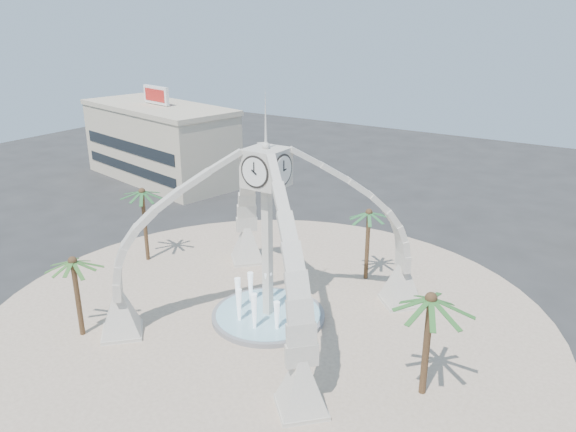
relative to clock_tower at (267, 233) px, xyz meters
The scene contains 9 objects.
ground 6.49m from the clock_tower, 90.00° to the left, with size 140.00×140.00×0.00m, color #282828.
plaza 6.46m from the clock_tower, 90.00° to the left, with size 40.00×40.00×0.06m, color #C8AF95.
clock_tower is the anchor object (origin of this frame).
fountain 6.20m from the clock_tower, 90.00° to the left, with size 8.00×8.00×3.62m.
building_nw 38.87m from the clock_tower, 145.49° to the left, with size 23.75×13.73×11.90m.
palm_east 12.32m from the clock_tower, ahead, with size 5.61×5.61×6.87m.
palm_west 14.79m from the clock_tower, behind, with size 4.17×4.17×6.99m.
palm_north 10.01m from the clock_tower, 71.83° to the left, with size 4.60×4.60×6.42m.
palm_south 12.67m from the clock_tower, 137.31° to the right, with size 4.52×4.52×6.14m.
Camera 1 is at (20.08, -28.68, 20.40)m, focal length 35.00 mm.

